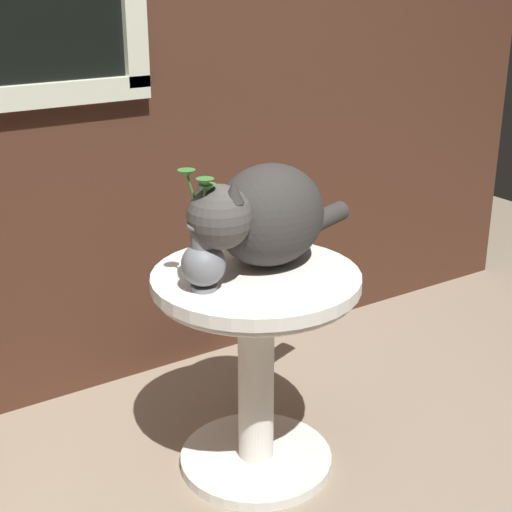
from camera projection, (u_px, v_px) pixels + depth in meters
name	position (u px, v px, depth m)	size (l,w,h in m)	color
ground_plane	(184.00, 507.00, 2.08)	(6.00, 6.00, 0.00)	gray
wicker_side_table	(256.00, 338.00, 2.12)	(0.56, 0.56, 0.60)	silver
cat	(264.00, 215.00, 2.06)	(0.64, 0.37, 0.29)	#33302D
pewter_vase_with_ivy	(203.00, 255.00, 1.92)	(0.11, 0.11, 0.31)	slate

